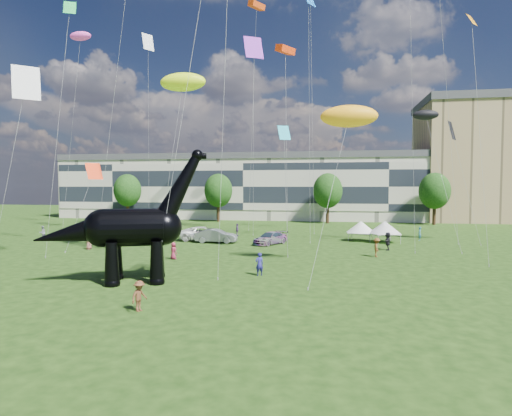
# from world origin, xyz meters

# --- Properties ---
(ground) EXTENTS (220.00, 220.00, 0.00)m
(ground) POSITION_xyz_m (0.00, 0.00, 0.00)
(ground) COLOR #16330C
(ground) RESTS_ON ground
(terrace_row) EXTENTS (78.00, 11.00, 12.00)m
(terrace_row) POSITION_xyz_m (-8.00, 62.00, 6.00)
(terrace_row) COLOR beige
(terrace_row) RESTS_ON ground
(apartment_block) EXTENTS (28.00, 18.00, 22.00)m
(apartment_block) POSITION_xyz_m (40.00, 65.00, 11.00)
(apartment_block) COLOR tan
(apartment_block) RESTS_ON ground
(tree_far_left) EXTENTS (5.20, 5.20, 9.44)m
(tree_far_left) POSITION_xyz_m (-30.00, 53.00, 6.29)
(tree_far_left) COLOR #382314
(tree_far_left) RESTS_ON ground
(tree_mid_left) EXTENTS (5.20, 5.20, 9.44)m
(tree_mid_left) POSITION_xyz_m (-12.00, 53.00, 6.29)
(tree_mid_left) COLOR #382314
(tree_mid_left) RESTS_ON ground
(tree_mid_right) EXTENTS (5.20, 5.20, 9.44)m
(tree_mid_right) POSITION_xyz_m (8.00, 53.00, 6.29)
(tree_mid_right) COLOR #382314
(tree_mid_right) RESTS_ON ground
(tree_far_right) EXTENTS (5.20, 5.20, 9.44)m
(tree_far_right) POSITION_xyz_m (26.00, 53.00, 6.29)
(tree_far_right) COLOR #382314
(tree_far_right) RESTS_ON ground
(dinosaur_sculpture) EXTENTS (11.54, 5.80, 9.61)m
(dinosaur_sculpture) POSITION_xyz_m (-5.62, 3.63, 3.63)
(dinosaur_sculpture) COLOR black
(dinosaur_sculpture) RESTS_ON ground
(car_silver) EXTENTS (2.93, 4.36, 1.38)m
(car_silver) POSITION_xyz_m (-18.49, 23.62, 0.69)
(car_silver) COLOR silver
(car_silver) RESTS_ON ground
(car_grey) EXTENTS (4.96, 1.89, 1.61)m
(car_grey) POSITION_xyz_m (-4.84, 24.41, 0.81)
(car_grey) COLOR gray
(car_grey) RESTS_ON ground
(car_white) EXTENTS (6.54, 4.20, 1.68)m
(car_white) POSITION_xyz_m (-6.84, 26.26, 0.84)
(car_white) COLOR white
(car_white) RESTS_ON ground
(car_dark) EXTENTS (4.13, 5.18, 1.41)m
(car_dark) POSITION_xyz_m (1.59, 24.15, 0.70)
(car_dark) COLOR #595960
(car_dark) RESTS_ON ground
(gazebo_near) EXTENTS (4.13, 4.13, 2.41)m
(gazebo_near) POSITION_xyz_m (12.02, 29.01, 1.69)
(gazebo_near) COLOR white
(gazebo_near) RESTS_ON ground
(gazebo_far) EXTENTS (4.52, 4.52, 2.54)m
(gazebo_far) POSITION_xyz_m (14.68, 27.96, 1.78)
(gazebo_far) COLOR silver
(gazebo_far) RESTS_ON ground
(gazebo_left) EXTENTS (4.88, 4.88, 2.82)m
(gazebo_left) POSITION_xyz_m (-15.74, 25.09, 1.98)
(gazebo_left) COLOR white
(gazebo_left) RESTS_ON ground
(visitors) EXTENTS (46.83, 35.24, 1.89)m
(visitors) POSITION_xyz_m (-1.18, 17.70, 0.88)
(visitors) COLOR brown
(visitors) RESTS_ON ground
(kites) EXTENTS (65.69, 36.70, 29.27)m
(kites) POSITION_xyz_m (4.37, 24.79, 20.60)
(kites) COLOR #DD420E
(kites) RESTS_ON ground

